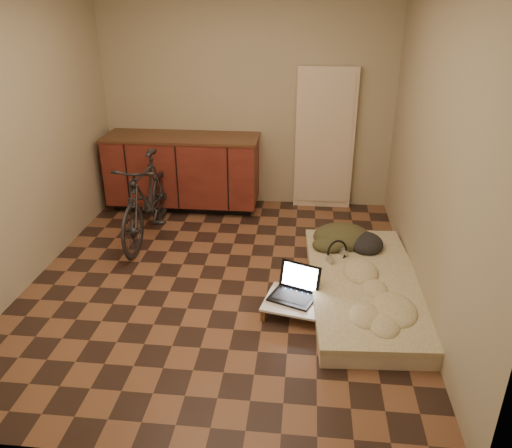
# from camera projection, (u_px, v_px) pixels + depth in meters

# --- Properties ---
(room_shell) EXTENTS (3.50, 4.00, 2.60)m
(room_shell) POSITION_uv_depth(u_px,v_px,m) (218.00, 145.00, 4.13)
(room_shell) COLOR brown
(room_shell) RESTS_ON ground
(cabinets) EXTENTS (1.84, 0.62, 0.91)m
(cabinets) POSITION_uv_depth(u_px,v_px,m) (183.00, 171.00, 6.09)
(cabinets) COLOR black
(cabinets) RESTS_ON ground
(appliance_panel) EXTENTS (0.70, 0.10, 1.70)m
(appliance_panel) POSITION_uv_depth(u_px,v_px,m) (325.00, 140.00, 5.99)
(appliance_panel) COLOR beige
(appliance_panel) RESTS_ON ground
(bicycle) EXTENTS (0.49, 1.57, 1.01)m
(bicycle) POSITION_uv_depth(u_px,v_px,m) (146.00, 194.00, 5.29)
(bicycle) COLOR black
(bicycle) RESTS_ON ground
(futon) EXTENTS (1.07, 2.03, 0.17)m
(futon) POSITION_uv_depth(u_px,v_px,m) (365.00, 287.00, 4.40)
(futon) COLOR beige
(futon) RESTS_ON ground
(clothing_pile) EXTENTS (0.64, 0.55, 0.25)m
(clothing_pile) POSITION_uv_depth(u_px,v_px,m) (349.00, 232.00, 4.94)
(clothing_pile) COLOR #393A21
(clothing_pile) RESTS_ON futon
(headphones) EXTENTS (0.34, 0.34, 0.17)m
(headphones) POSITION_uv_depth(u_px,v_px,m) (337.00, 251.00, 4.66)
(headphones) COLOR black
(headphones) RESTS_ON futon
(lap_desk) EXTENTS (0.78, 0.59, 0.12)m
(lap_desk) POSITION_uv_depth(u_px,v_px,m) (308.00, 303.00, 4.14)
(lap_desk) COLOR brown
(lap_desk) RESTS_ON ground
(laptop) EXTENTS (0.45, 0.43, 0.25)m
(laptop) POSITION_uv_depth(u_px,v_px,m) (295.00, 290.00, 4.20)
(laptop) COLOR black
(laptop) RESTS_ON lap_desk
(mouse) EXTENTS (0.07, 0.11, 0.03)m
(mouse) POSITION_uv_depth(u_px,v_px,m) (337.00, 309.00, 4.01)
(mouse) COLOR silver
(mouse) RESTS_ON lap_desk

